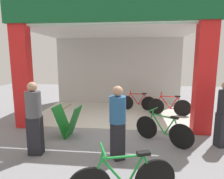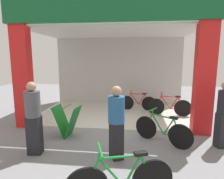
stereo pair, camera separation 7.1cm
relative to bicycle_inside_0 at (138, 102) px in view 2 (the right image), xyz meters
The scene contains 9 objects.
ground_plane 2.61m from the bicycle_inside_0, 111.91° to the right, with size 20.26×20.26×0.00m, color gray.
shop_facade 2.18m from the bicycle_inside_0, 149.01° to the right, with size 6.33×3.97×4.16m.
bicycle_inside_0 is the anchor object (origin of this frame).
bicycle_inside_1 1.39m from the bicycle_inside_0, 28.43° to the right, with size 1.68×0.46×0.93m.
bicycle_parked_1 3.29m from the bicycle_inside_0, 79.76° to the right, with size 1.38×0.96×0.90m.
sandwich_board_sign 3.71m from the bicycle_inside_0, 124.21° to the right, with size 0.78×0.60×0.92m.
pedestrian_0 4.87m from the bicycle_inside_0, 121.16° to the right, with size 0.38×0.38×1.73m.
pedestrian_1 3.91m from the bicycle_inside_0, 57.65° to the right, with size 0.43×0.43×1.71m.
pedestrian_2 4.19m from the bicycle_inside_0, 97.86° to the right, with size 0.49×0.49×1.67m.
Camera 2 is at (0.76, -5.73, 2.25)m, focal length 30.34 mm.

